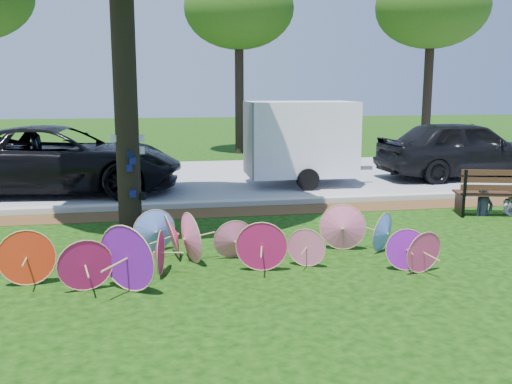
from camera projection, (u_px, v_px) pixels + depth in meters
ground at (247, 280)px, 8.12m from camera, size 90.00×90.00×0.00m
mulch_strip at (213, 213)px, 12.47m from camera, size 90.00×1.00×0.01m
curb at (210, 204)px, 13.14m from camera, size 90.00×0.30×0.12m
street at (196, 178)px, 17.16m from camera, size 90.00×8.00×0.01m
parasol_pile at (217, 245)px, 8.55m from camera, size 6.35×2.36×0.95m
black_van at (60, 160)px, 14.73m from camera, size 6.51×3.52×1.73m
dark_pickup at (463, 149)px, 17.11m from camera, size 5.26×2.33×1.76m
cargo_trailer at (301, 138)px, 15.78m from camera, size 2.94×1.92×2.62m
park_bench at (501, 192)px, 12.17m from camera, size 2.06×1.21×1.01m
person_left at (485, 186)px, 12.14m from camera, size 0.51×0.38×1.26m
bg_trees at (226, 4)px, 21.21m from camera, size 21.21×6.87×7.40m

